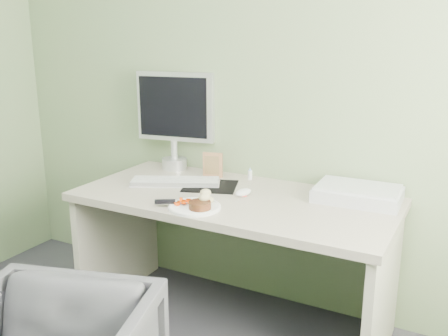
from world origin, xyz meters
The scene contains 14 objects.
wall_back centered at (0.00, 2.00, 1.35)m, with size 3.50×3.50×0.00m, color gray.
desk centered at (0.00, 1.62, 0.55)m, with size 1.60×0.75×0.73m.
plate centered at (-0.08, 1.37, 0.74)m, with size 0.25×0.25×0.01m, color white.
steak centered at (-0.04, 1.35, 0.76)m, with size 0.10×0.10×0.03m, color black.
potato_pile centered at (-0.06, 1.42, 0.77)m, with size 0.10×0.07×0.05m, color tan.
carrot_heap centered at (-0.13, 1.36, 0.76)m, with size 0.06×0.05×0.04m, color #FF4805.
steak_knife centered at (-0.18, 1.35, 0.75)m, with size 0.22×0.15×0.02m.
mousepad centered at (-0.18, 1.71, 0.73)m, with size 0.28×0.24×0.00m, color black.
keyboard centered at (-0.37, 1.66, 0.75)m, with size 0.47×0.14×0.02m, color white.
computer_mouse centered at (0.04, 1.65, 0.75)m, with size 0.06×0.10×0.04m, color white.
photo_frame centered at (-0.26, 1.87, 0.80)m, with size 0.11×0.01×0.14m, color #A7734E.
eyedrop_bottle centered at (-0.05, 1.92, 0.76)m, with size 0.02×0.02×0.07m.
scanner centered at (0.57, 1.84, 0.76)m, with size 0.41×0.27×0.06m, color #B8BCC0.
monitor centered at (-0.55, 1.94, 1.05)m, with size 0.48×0.16×0.57m.
Camera 1 is at (1.07, -0.51, 1.52)m, focal length 40.00 mm.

